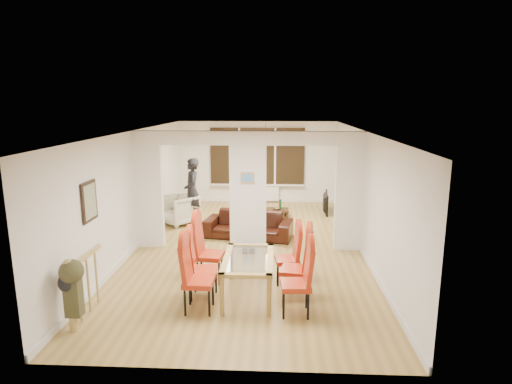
# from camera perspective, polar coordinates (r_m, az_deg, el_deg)

# --- Properties ---
(floor) EXTENTS (5.00, 9.00, 0.01)m
(floor) POSITION_cam_1_polar(r_m,az_deg,el_deg) (9.71, -1.05, -7.37)
(floor) COLOR olive
(floor) RESTS_ON ground
(room_walls) EXTENTS (5.00, 9.00, 2.60)m
(room_walls) POSITION_cam_1_polar(r_m,az_deg,el_deg) (9.36, -1.08, 0.16)
(room_walls) COLOR silver
(room_walls) RESTS_ON floor
(divider_wall) EXTENTS (5.00, 0.18, 2.60)m
(divider_wall) POSITION_cam_1_polar(r_m,az_deg,el_deg) (9.36, -1.08, 0.16)
(divider_wall) COLOR white
(divider_wall) RESTS_ON floor
(bay_window_blinds) EXTENTS (3.00, 0.08, 1.80)m
(bay_window_blinds) POSITION_cam_1_polar(r_m,az_deg,el_deg) (13.70, 0.17, 4.80)
(bay_window_blinds) COLOR black
(bay_window_blinds) RESTS_ON room_walls
(radiator) EXTENTS (1.40, 0.08, 0.50)m
(radiator) POSITION_cam_1_polar(r_m,az_deg,el_deg) (13.86, 0.16, -0.15)
(radiator) COLOR white
(radiator) RESTS_ON floor
(pendant_light) EXTENTS (0.36, 0.36, 0.36)m
(pendant_light) POSITION_cam_1_polar(r_m,az_deg,el_deg) (12.49, 1.31, 7.09)
(pendant_light) COLOR orange
(pendant_light) RESTS_ON room_walls
(stair_newel) EXTENTS (0.40, 1.20, 1.10)m
(stair_newel) POSITION_cam_1_polar(r_m,az_deg,el_deg) (7.11, -21.68, -10.93)
(stair_newel) COLOR tan
(stair_newel) RESTS_ON floor
(wall_poster) EXTENTS (0.04, 0.52, 0.67)m
(wall_poster) POSITION_cam_1_polar(r_m,az_deg,el_deg) (7.59, -21.34, -1.16)
(wall_poster) COLOR gray
(wall_poster) RESTS_ON room_walls
(pillar_photo) EXTENTS (0.30, 0.03, 0.25)m
(pillar_photo) POSITION_cam_1_polar(r_m,az_deg,el_deg) (9.20, -1.13, 1.87)
(pillar_photo) COLOR #4C8CD8
(pillar_photo) RESTS_ON divider_wall
(dining_table) EXTENTS (0.82, 1.46, 0.68)m
(dining_table) POSITION_cam_1_polar(r_m,az_deg,el_deg) (7.28, -1.03, -11.28)
(dining_table) COLOR olive
(dining_table) RESTS_ON floor
(dining_chair_la) EXTENTS (0.47, 0.47, 1.13)m
(dining_chair_la) POSITION_cam_1_polar(r_m,az_deg,el_deg) (6.79, -7.66, -11.12)
(dining_chair_la) COLOR #A12710
(dining_chair_la) RESTS_ON floor
(dining_chair_lb) EXTENTS (0.48, 0.48, 1.10)m
(dining_chair_lb) POSITION_cam_1_polar(r_m,az_deg,el_deg) (7.22, -7.04, -9.79)
(dining_chair_lb) COLOR #A12710
(dining_chair_lb) RESTS_ON floor
(dining_chair_lc) EXTENTS (0.52, 0.52, 1.17)m
(dining_chair_lc) POSITION_cam_1_polar(r_m,az_deg,el_deg) (7.82, -6.21, -7.78)
(dining_chair_lc) COLOR #A12710
(dining_chair_lc) RESTS_ON floor
(dining_chair_ra) EXTENTS (0.47, 0.47, 1.12)m
(dining_chair_ra) POSITION_cam_1_polar(r_m,az_deg,el_deg) (6.67, 5.33, -11.56)
(dining_chair_ra) COLOR #A12710
(dining_chair_ra) RESTS_ON floor
(dining_chair_rb) EXTENTS (0.54, 0.54, 1.15)m
(dining_chair_rb) POSITION_cam_1_polar(r_m,az_deg,el_deg) (7.17, 5.23, -9.68)
(dining_chair_rb) COLOR #A12710
(dining_chair_rb) RESTS_ON floor
(dining_chair_rc) EXTENTS (0.46, 0.46, 1.03)m
(dining_chair_rc) POSITION_cam_1_polar(r_m,az_deg,el_deg) (7.75, 4.18, -8.46)
(dining_chair_rc) COLOR #A12710
(dining_chair_rc) RESTS_ON floor
(sofa) EXTENTS (2.20, 1.16, 0.61)m
(sofa) POSITION_cam_1_polar(r_m,az_deg,el_deg) (10.33, -1.04, -4.38)
(sofa) COLOR black
(sofa) RESTS_ON floor
(armchair) EXTENTS (1.20, 1.20, 0.78)m
(armchair) POSITION_cam_1_polar(r_m,az_deg,el_deg) (11.59, -10.29, -2.31)
(armchair) COLOR beige
(armchair) RESTS_ON floor
(person) EXTENTS (0.73, 0.57, 1.76)m
(person) POSITION_cam_1_polar(r_m,az_deg,el_deg) (11.48, -8.51, 0.11)
(person) COLOR black
(person) RESTS_ON floor
(television) EXTENTS (1.04, 0.22, 0.60)m
(television) POSITION_cam_1_polar(r_m,az_deg,el_deg) (12.75, 8.93, -1.39)
(television) COLOR black
(television) RESTS_ON floor
(coffee_table) EXTENTS (0.94, 0.55, 0.21)m
(coffee_table) POSITION_cam_1_polar(r_m,az_deg,el_deg) (12.24, 2.26, -2.76)
(coffee_table) COLOR black
(coffee_table) RESTS_ON floor
(bottle) EXTENTS (0.08, 0.08, 0.30)m
(bottle) POSITION_cam_1_polar(r_m,az_deg,el_deg) (12.18, 3.25, -1.60)
(bottle) COLOR #143F19
(bottle) RESTS_ON coffee_table
(bowl) EXTENTS (0.22, 0.22, 0.05)m
(bowl) POSITION_cam_1_polar(r_m,az_deg,el_deg) (12.11, 2.70, -2.28)
(bowl) COLOR black
(bowl) RESTS_ON coffee_table
(shoes) EXTENTS (0.26, 0.28, 0.11)m
(shoes) POSITION_cam_1_polar(r_m,az_deg,el_deg) (9.40, -0.97, -7.69)
(shoes) COLOR black
(shoes) RESTS_ON floor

